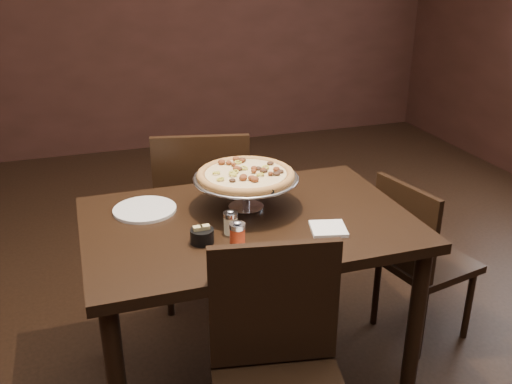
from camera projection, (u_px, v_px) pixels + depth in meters
name	position (u px, v px, depth m)	size (l,w,h in m)	color
room	(252.00, 71.00, 2.01)	(6.04, 7.04, 2.84)	black
dining_table	(248.00, 242.00, 2.31)	(1.30, 0.87, 0.81)	black
pizza_stand	(246.00, 175.00, 2.31)	(0.43, 0.43, 0.18)	#B8B7BF
parmesan_shaker	(231.00, 222.00, 2.14)	(0.06, 0.06, 0.10)	beige
pepper_flake_shaker	(237.00, 234.00, 2.04)	(0.06, 0.06, 0.10)	maroon
packet_caddy	(202.00, 235.00, 2.08)	(0.09, 0.09, 0.07)	black
napkin_stack	(328.00, 229.00, 2.17)	(0.13, 0.13, 0.01)	white
plate_left	(145.00, 210.00, 2.34)	(0.26, 0.26, 0.01)	white
plate_near	(258.00, 260.00, 1.96)	(0.21, 0.21, 0.01)	white
serving_spatula	(270.00, 187.00, 2.21)	(0.13, 0.13, 0.02)	#B8B7BF
chair_far	(203.00, 212.00, 2.96)	(0.55, 0.55, 1.00)	black
chair_near	(280.00, 376.00, 1.86)	(0.51, 0.51, 0.94)	black
chair_side	(418.00, 255.00, 2.72)	(0.46, 0.46, 0.84)	black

